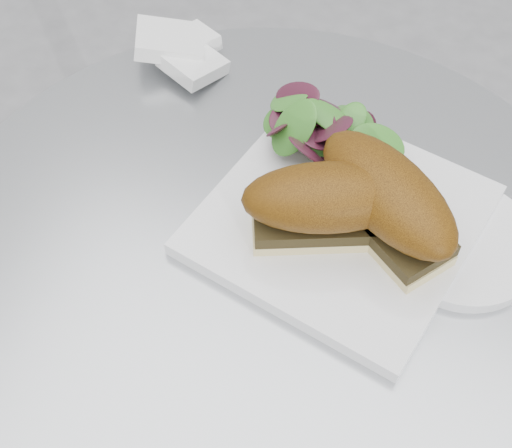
{
  "coord_description": "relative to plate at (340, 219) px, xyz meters",
  "views": [
    {
      "loc": [
        0.13,
        -0.37,
        1.3
      ],
      "look_at": [
        -0.02,
        0.0,
        0.77
      ],
      "focal_mm": 50.0,
      "sensor_mm": 36.0,
      "label": 1
    }
  ],
  "objects": [
    {
      "name": "table",
      "position": [
        -0.05,
        -0.06,
        -0.25
      ],
      "size": [
        0.7,
        0.7,
        0.73
      ],
      "color": "#A9ADB0",
      "rests_on": "ground"
    },
    {
      "name": "plate",
      "position": [
        0.0,
        0.0,
        0.0
      ],
      "size": [
        0.29,
        0.29,
        0.02
      ],
      "primitive_type": "cube",
      "rotation": [
        0.0,
        0.0,
        -0.2
      ],
      "color": "white",
      "rests_on": "table"
    },
    {
      "name": "sandwich_left",
      "position": [
        -0.01,
        -0.03,
        0.05
      ],
      "size": [
        0.17,
        0.13,
        0.08
      ],
      "rotation": [
        0.0,
        0.0,
        0.42
      ],
      "color": "#F8DF9B",
      "rests_on": "plate"
    },
    {
      "name": "sandwich_right",
      "position": [
        0.04,
        0.0,
        0.05
      ],
      "size": [
        0.18,
        0.16,
        0.08
      ],
      "rotation": [
        0.0,
        0.0,
        -0.62
      ],
      "color": "#F8DF9B",
      "rests_on": "plate"
    },
    {
      "name": "salad",
      "position": [
        -0.04,
        0.07,
        0.03
      ],
      "size": [
        0.12,
        0.12,
        0.05
      ],
      "primitive_type": null,
      "color": "#3D902F",
      "rests_on": "plate"
    },
    {
      "name": "napkin",
      "position": [
        -0.25,
        0.16,
        0.0
      ],
      "size": [
        0.12,
        0.12,
        0.02
      ],
      "primitive_type": null,
      "rotation": [
        0.0,
        0.0,
        0.12
      ],
      "color": "white",
      "rests_on": "table"
    },
    {
      "name": "saucer",
      "position": [
        0.12,
        0.02,
        -0.0
      ],
      "size": [
        0.15,
        0.15,
        0.01
      ],
      "primitive_type": "cylinder",
      "color": "white",
      "rests_on": "table"
    }
  ]
}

